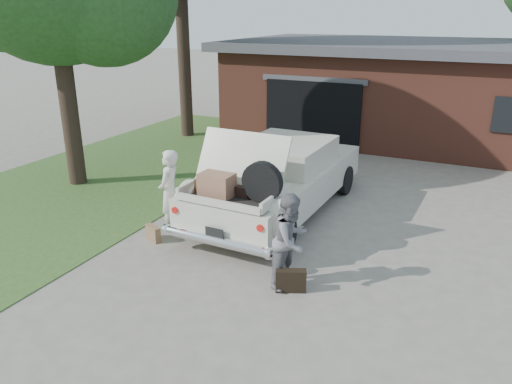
% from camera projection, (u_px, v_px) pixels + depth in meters
% --- Properties ---
extents(ground, '(90.00, 90.00, 0.00)m').
position_uv_depth(ground, '(242.00, 258.00, 9.25)').
color(ground, gray).
rests_on(ground, ground).
extents(grass_strip, '(6.00, 16.00, 0.02)m').
position_uv_depth(grass_strip, '(117.00, 173.00, 14.02)').
color(grass_strip, '#2D4C1E').
rests_on(grass_strip, ground).
extents(house, '(12.80, 7.80, 3.30)m').
position_uv_depth(house, '(410.00, 88.00, 18.00)').
color(house, brown).
rests_on(house, ground).
extents(sedan, '(2.31, 5.60, 2.17)m').
position_uv_depth(sedan, '(278.00, 178.00, 11.06)').
color(sedan, beige).
rests_on(sedan, ground).
extents(woman_left, '(0.55, 0.72, 1.76)m').
position_uv_depth(woman_left, '(170.00, 193.00, 10.00)').
color(woman_left, silver).
rests_on(woman_left, ground).
extents(woman_right, '(0.76, 0.89, 1.61)m').
position_uv_depth(woman_right, '(291.00, 241.00, 8.08)').
color(woman_right, slate).
rests_on(woman_right, ground).
extents(suitcase_left, '(0.41, 0.28, 0.31)m').
position_uv_depth(suitcase_left, '(153.00, 233.00, 9.90)').
color(suitcase_left, '#886445').
rests_on(suitcase_left, ground).
extents(suitcase_right, '(0.51, 0.35, 0.38)m').
position_uv_depth(suitcase_right, '(291.00, 281.00, 8.09)').
color(suitcase_right, black).
rests_on(suitcase_right, ground).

